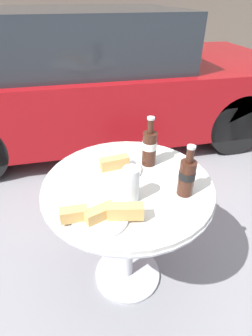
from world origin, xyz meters
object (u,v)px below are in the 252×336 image
Objects in this scene: lunch_plate_near at (115,167)px; parked_car at (97,79)px; lunch_plate_far at (102,215)px; cola_bottle_left at (149,147)px; drinking_glass at (131,185)px; cola_bottle_right at (187,176)px; bistro_table at (128,204)px.

parked_car reaches higher than lunch_plate_near.
lunch_plate_near is at bearing 71.63° from lunch_plate_far.
cola_bottle_left reaches higher than lunch_plate_far.
parked_car reaches higher than drinking_glass.
lunch_plate_far is (-0.13, -0.10, -0.04)m from drinking_glass.
lunch_plate_near is (-0.17, -0.02, -0.08)m from cola_bottle_left.
cola_bottle_left is at bearing -89.10° from parked_car.
cola_bottle_right is 0.38m from lunch_plate_far.
drinking_glass is 0.04× the size of parked_car.
cola_bottle_left is at bearing 43.06° from bistro_table.
lunch_plate_far is at bearing -144.14° from drinking_glass.
parked_car is at bearing 83.60° from lunch_plate_far.
bistro_table is at bearing -68.17° from lunch_plate_near.
lunch_plate_near is at bearing 97.47° from drinking_glass.
parked_car is at bearing 86.86° from drinking_glass.
parked_car reaches higher than bistro_table.
lunch_plate_near is (-0.26, 0.23, -0.07)m from cola_bottle_right.
cola_bottle_right reaches higher than lunch_plate_near.
cola_bottle_left is 0.28m from drinking_glass.
lunch_plate_far is at bearing -129.73° from cola_bottle_left.
cola_bottle_right is (0.22, -0.13, 0.22)m from bistro_table.
cola_bottle_right is 1.53× the size of drinking_glass.
parked_car reaches higher than cola_bottle_left.
lunch_plate_far reaches higher than lunch_plate_near.
cola_bottle_right is 2.15m from parked_car.
cola_bottle_left is at bearing 7.26° from lunch_plate_near.
bistro_table is at bearing 149.42° from cola_bottle_right.
cola_bottle_right is at bearing -41.77° from lunch_plate_near.
drinking_glass reaches higher than bistro_table.
parked_car is (-0.03, 1.88, -0.19)m from cola_bottle_left.
cola_bottle_left is 0.19m from lunch_plate_near.
drinking_glass is at bearing -82.53° from lunch_plate_near.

